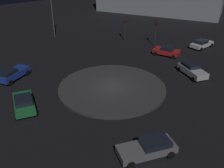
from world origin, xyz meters
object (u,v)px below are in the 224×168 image
(car_blue, at_px, (12,74))
(car_green, at_px, (24,103))
(traffic_light_southeast, at_px, (156,28))
(car_grey, at_px, (148,147))
(car_red, at_px, (167,51))
(traffic_light_southeast_near, at_px, (125,24))
(car_white, at_px, (202,44))
(streetlamp_east, at_px, (52,8))
(car_silver, at_px, (192,70))

(car_blue, height_order, car_green, car_blue)
(car_blue, height_order, traffic_light_southeast, traffic_light_southeast)
(car_grey, bearing_deg, car_red, -123.11)
(traffic_light_southeast_near, bearing_deg, car_white, 81.60)
(traffic_light_southeast, distance_m, traffic_light_southeast_near, 5.53)
(car_grey, xyz_separation_m, traffic_light_southeast_near, (22.05, -16.89, 2.21))
(traffic_light_southeast, xyz_separation_m, streetlamp_east, (14.79, 10.51, 2.06))
(car_grey, distance_m, car_green, 13.02)
(car_white, xyz_separation_m, car_silver, (-5.21, 9.83, 0.05))
(streetlamp_east, bearing_deg, car_silver, -166.43)
(car_white, bearing_deg, car_silver, -152.51)
(car_grey, xyz_separation_m, traffic_light_southeast, (16.90, -18.91, 2.40))
(car_grey, relative_size, traffic_light_southeast_near, 1.18)
(car_red, bearing_deg, car_grey, -73.55)
(car_silver, height_order, streetlamp_east, streetlamp_east)
(traffic_light_southeast_near, xyz_separation_m, streetlamp_east, (9.64, 8.49, 2.25))
(car_silver, xyz_separation_m, traffic_light_southeast, (10.43, -4.42, 2.36))
(traffic_light_southeast, relative_size, streetlamp_east, 0.52)
(traffic_light_southeast_near, height_order, streetlamp_east, streetlamp_east)
(car_silver, bearing_deg, traffic_light_southeast_near, -169.49)
(car_grey, relative_size, car_blue, 1.09)
(car_red, distance_m, car_white, 7.14)
(car_red, bearing_deg, car_white, 59.46)
(traffic_light_southeast, bearing_deg, car_blue, -31.61)
(car_red, xyz_separation_m, streetlamp_east, (18.75, 8.89, 4.44))
(car_red, bearing_deg, car_green, -107.97)
(car_green, bearing_deg, car_blue, 5.27)
(car_silver, height_order, traffic_light_southeast, traffic_light_southeast)
(car_blue, xyz_separation_m, car_white, (-7.67, -27.91, -0.09))
(car_grey, xyz_separation_m, car_blue, (19.34, 3.60, 0.09))
(car_white, height_order, traffic_light_southeast, traffic_light_southeast)
(car_red, distance_m, traffic_light_southeast_near, 9.37)
(car_silver, height_order, car_green, car_green)
(car_green, relative_size, streetlamp_east, 0.52)
(car_red, relative_size, traffic_light_southeast_near, 1.03)
(car_grey, height_order, car_green, car_green)
(car_blue, height_order, traffic_light_southeast_near, traffic_light_southeast_near)
(car_white, xyz_separation_m, car_green, (0.33, 29.34, 0.08))
(car_blue, distance_m, traffic_light_southeast, 22.76)
(car_white, bearing_deg, traffic_light_southeast_near, 125.17)
(car_silver, bearing_deg, car_blue, -106.16)
(car_blue, bearing_deg, car_grey, -107.63)
(traffic_light_southeast_near, bearing_deg, traffic_light_southeast, 67.40)
(car_blue, xyz_separation_m, streetlamp_east, (12.34, -12.00, 4.37))
(car_blue, relative_size, car_green, 1.01)
(traffic_light_southeast_near, bearing_deg, car_blue, -36.50)
(car_grey, bearing_deg, car_green, -47.22)
(car_green, relative_size, traffic_light_southeast, 1.01)
(traffic_light_southeast, height_order, streetlamp_east, streetlamp_east)
(car_grey, distance_m, streetlamp_east, 33.09)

